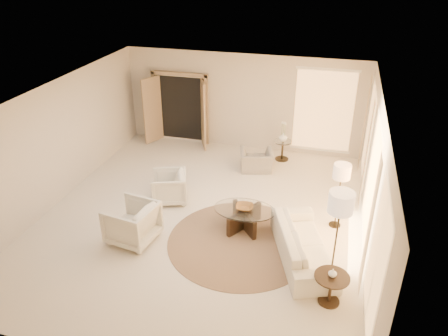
% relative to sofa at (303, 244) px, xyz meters
% --- Properties ---
extents(room, '(7.04, 8.04, 2.83)m').
position_rel_sofa_xyz_m(room, '(-2.33, 0.85, 1.07)').
color(room, silver).
rests_on(room, ground).
extents(windows_right, '(0.10, 6.40, 2.40)m').
position_rel_sofa_xyz_m(windows_right, '(1.12, 0.95, 1.02)').
color(windows_right, '#F7B363').
rests_on(windows_right, room).
extents(window_back_corner, '(1.70, 0.10, 2.40)m').
position_rel_sofa_xyz_m(window_back_corner, '(-0.03, 4.80, 1.02)').
color(window_back_corner, '#F7B363').
rests_on(window_back_corner, room).
extents(curtains_right, '(0.06, 5.20, 2.60)m').
position_rel_sofa_xyz_m(curtains_right, '(1.07, 1.85, 0.97)').
color(curtains_right, tan).
rests_on(curtains_right, room).
extents(french_doors, '(1.95, 0.66, 2.16)m').
position_rel_sofa_xyz_m(french_doors, '(-4.23, 4.67, 0.74)').
color(french_doors, tan).
rests_on(french_doors, room).
extents(area_rug, '(4.00, 4.00, 0.01)m').
position_rel_sofa_xyz_m(area_rug, '(-1.29, 0.17, -0.32)').
color(area_rug, '#483122').
rests_on(area_rug, room).
extents(sofa, '(1.59, 2.42, 0.66)m').
position_rel_sofa_xyz_m(sofa, '(0.00, 0.00, 0.00)').
color(sofa, silver).
rests_on(sofa, room).
extents(armchair_left, '(0.96, 0.99, 0.81)m').
position_rel_sofa_xyz_m(armchair_left, '(-3.30, 1.33, 0.07)').
color(armchair_left, silver).
rests_on(armchair_left, room).
extents(armchair_right, '(0.98, 1.03, 0.93)m').
position_rel_sofa_xyz_m(armchair_right, '(-3.45, -0.33, 0.14)').
color(armchair_right, silver).
rests_on(armchair_right, room).
extents(accent_chair, '(0.98, 0.77, 0.76)m').
position_rel_sofa_xyz_m(accent_chair, '(-1.62, 3.43, 0.05)').
color(accent_chair, gray).
rests_on(accent_chair, room).
extents(coffee_table, '(1.41, 1.41, 0.48)m').
position_rel_sofa_xyz_m(coffee_table, '(-1.33, 0.68, -0.03)').
color(coffee_table, black).
rests_on(coffee_table, room).
extents(end_table, '(0.60, 0.60, 0.56)m').
position_rel_sofa_xyz_m(end_table, '(0.57, -1.08, 0.06)').
color(end_table, black).
rests_on(end_table, room).
extents(side_table, '(0.49, 0.49, 0.57)m').
position_rel_sofa_xyz_m(side_table, '(-1.03, 4.25, 0.02)').
color(side_table, black).
rests_on(side_table, room).
extents(floor_lamp_near, '(0.36, 0.36, 1.49)m').
position_rel_sofa_xyz_m(floor_lamp_near, '(0.57, 1.29, 0.94)').
color(floor_lamp_near, black).
rests_on(floor_lamp_near, room).
extents(floor_lamp_far, '(0.44, 0.44, 1.81)m').
position_rel_sofa_xyz_m(floor_lamp_far, '(0.57, -0.43, 1.21)').
color(floor_lamp_far, black).
rests_on(floor_lamp_far, room).
extents(bowl, '(0.40, 0.40, 0.09)m').
position_rel_sofa_xyz_m(bowl, '(-1.33, 0.68, 0.20)').
color(bowl, brown).
rests_on(bowl, coffee_table).
extents(end_vase, '(0.15, 0.15, 0.15)m').
position_rel_sofa_xyz_m(end_vase, '(0.57, -1.08, 0.31)').
color(end_vase, white).
rests_on(end_vase, end_table).
extents(side_vase, '(0.27, 0.27, 0.25)m').
position_rel_sofa_xyz_m(side_vase, '(-1.03, 4.25, 0.36)').
color(side_vase, white).
rests_on(side_vase, side_table).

